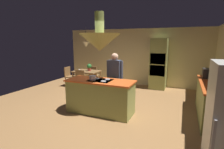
% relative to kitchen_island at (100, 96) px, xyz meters
% --- Properties ---
extents(ground, '(8.16, 8.16, 0.00)m').
position_rel_kitchen_island_xyz_m(ground, '(0.00, 0.20, -0.47)').
color(ground, '#9E7042').
extents(wall_back, '(6.80, 0.10, 2.55)m').
position_rel_kitchen_island_xyz_m(wall_back, '(0.00, 3.65, 0.80)').
color(wall_back, beige).
rests_on(wall_back, ground).
extents(kitchen_island, '(1.88, 0.79, 0.96)m').
position_rel_kitchen_island_xyz_m(kitchen_island, '(0.00, 0.00, 0.00)').
color(kitchen_island, '#8C934C').
rests_on(kitchen_island, ground).
extents(counter_run_right, '(0.73, 2.26, 0.94)m').
position_rel_kitchen_island_xyz_m(counter_run_right, '(2.84, 0.80, 0.01)').
color(counter_run_right, '#8C934C').
rests_on(counter_run_right, ground).
extents(oven_tower, '(0.66, 0.62, 2.11)m').
position_rel_kitchen_island_xyz_m(oven_tower, '(1.10, 3.24, 0.58)').
color(oven_tower, '#8C934C').
rests_on(oven_tower, ground).
extents(dining_table, '(1.07, 0.80, 0.76)m').
position_rel_kitchen_island_xyz_m(dining_table, '(-1.70, 2.10, 0.18)').
color(dining_table, olive).
rests_on(dining_table, ground).
extents(person_at_island, '(0.53, 0.22, 1.64)m').
position_rel_kitchen_island_xyz_m(person_at_island, '(0.16, 0.66, 0.47)').
color(person_at_island, tan).
rests_on(person_at_island, ground).
extents(range_hood, '(1.10, 1.10, 1.00)m').
position_rel_kitchen_island_xyz_m(range_hood, '(0.00, 0.00, 1.52)').
color(range_hood, '#8C934C').
extents(pendant_light_over_table, '(0.32, 0.32, 0.82)m').
position_rel_kitchen_island_xyz_m(pendant_light_over_table, '(-1.70, 2.10, 1.39)').
color(pendant_light_over_table, beige).
extents(chair_facing_island, '(0.40, 0.40, 0.87)m').
position_rel_kitchen_island_xyz_m(chair_facing_island, '(-1.70, 1.48, 0.03)').
color(chair_facing_island, olive).
rests_on(chair_facing_island, ground).
extents(chair_by_back_wall, '(0.40, 0.40, 0.87)m').
position_rel_kitchen_island_xyz_m(chair_by_back_wall, '(-1.70, 2.72, 0.03)').
color(chair_by_back_wall, olive).
rests_on(chair_by_back_wall, ground).
extents(chair_at_corner, '(0.40, 0.40, 0.87)m').
position_rel_kitchen_island_xyz_m(chair_at_corner, '(-2.61, 2.10, 0.03)').
color(chair_at_corner, olive).
rests_on(chair_at_corner, ground).
extents(potted_plant_on_table, '(0.20, 0.20, 0.30)m').
position_rel_kitchen_island_xyz_m(potted_plant_on_table, '(-1.59, 2.14, 0.45)').
color(potted_plant_on_table, '#99382D').
rests_on(potted_plant_on_table, dining_table).
extents(cup_on_table, '(0.07, 0.07, 0.09)m').
position_rel_kitchen_island_xyz_m(cup_on_table, '(-1.94, 1.90, 0.33)').
color(cup_on_table, white).
rests_on(cup_on_table, dining_table).
extents(canister_flour, '(0.14, 0.14, 0.17)m').
position_rel_kitchen_island_xyz_m(canister_flour, '(2.84, 0.25, 0.55)').
color(canister_flour, silver).
rests_on(canister_flour, counter_run_right).
extents(canister_sugar, '(0.10, 0.10, 0.17)m').
position_rel_kitchen_island_xyz_m(canister_sugar, '(2.84, 0.43, 0.55)').
color(canister_sugar, silver).
rests_on(canister_sugar, counter_run_right).
extents(microwave_on_counter, '(0.46, 0.36, 0.28)m').
position_rel_kitchen_island_xyz_m(microwave_on_counter, '(2.84, 1.47, 0.61)').
color(microwave_on_counter, '#232326').
rests_on(microwave_on_counter, counter_run_right).
extents(cooking_pot_on_cooktop, '(0.18, 0.18, 0.12)m').
position_rel_kitchen_island_xyz_m(cooking_pot_on_cooktop, '(-0.16, -0.13, 0.55)').
color(cooking_pot_on_cooktop, '#B2B2B7').
rests_on(cooking_pot_on_cooktop, kitchen_island).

